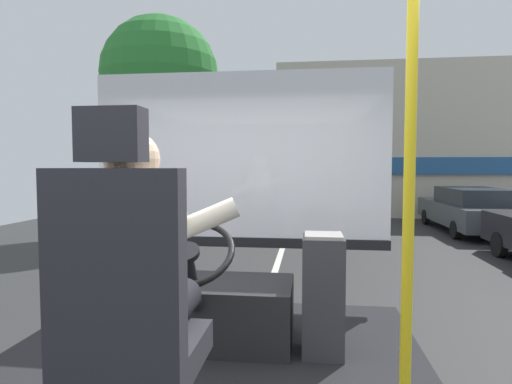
# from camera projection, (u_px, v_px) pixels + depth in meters

# --- Properties ---
(ground) EXTENTS (18.00, 44.00, 0.06)m
(ground) POSITION_uv_depth(u_px,v_px,m) (285.00, 240.00, 10.83)
(ground) COLOR #2E2E2E
(driver_seat) EXTENTS (0.48, 0.48, 1.35)m
(driver_seat) POSITION_uv_depth(u_px,v_px,m) (128.00, 323.00, 1.55)
(driver_seat) COLOR black
(driver_seat) RESTS_ON bus_floor
(bus_driver) EXTENTS (0.74, 0.53, 0.80)m
(bus_driver) POSITION_uv_depth(u_px,v_px,m) (139.00, 262.00, 1.64)
(bus_driver) COLOR black
(bus_driver) RESTS_ON driver_seat
(steering_console) EXTENTS (1.10, 1.02, 0.85)m
(steering_console) POSITION_uv_depth(u_px,v_px,m) (208.00, 309.00, 2.78)
(steering_console) COLOR black
(steering_console) RESTS_ON bus_floor
(handrail_pole) EXTENTS (0.04, 0.04, 2.08)m
(handrail_pole) POSITION_uv_depth(u_px,v_px,m) (409.00, 197.00, 1.65)
(handrail_pole) COLOR yellow
(handrail_pole) RESTS_ON bus_floor
(fare_box) EXTENTS (0.25, 0.27, 0.75)m
(fare_box) POSITION_uv_depth(u_px,v_px,m) (323.00, 294.00, 2.61)
(fare_box) COLOR #333338
(fare_box) RESTS_ON bus_floor
(windshield_panel) EXTENTS (2.50, 0.08, 1.48)m
(windshield_panel) POSITION_uv_depth(u_px,v_px,m) (239.00, 179.00, 3.61)
(windshield_panel) COLOR white
(street_tree) EXTENTS (3.12, 3.12, 5.84)m
(street_tree) POSITION_uv_depth(u_px,v_px,m) (160.00, 77.00, 11.39)
(street_tree) COLOR #4C3828
(street_tree) RESTS_ON ground
(shop_building) EXTENTS (12.61, 5.32, 5.61)m
(shop_building) POSITION_uv_depth(u_px,v_px,m) (435.00, 143.00, 17.35)
(shop_building) COLOR #BCB29E
(shop_building) RESTS_ON ground
(parked_car_charcoal) EXTENTS (1.77, 4.49, 1.26)m
(parked_car_charcoal) POSITION_uv_depth(u_px,v_px,m) (470.00, 209.00, 12.05)
(parked_car_charcoal) COLOR #474C51
(parked_car_charcoal) RESTS_ON ground
(parked_car_red) EXTENTS (2.01, 4.10, 1.27)m
(parked_car_red) POSITION_uv_depth(u_px,v_px,m) (410.00, 195.00, 17.76)
(parked_car_red) COLOR maroon
(parked_car_red) RESTS_ON ground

